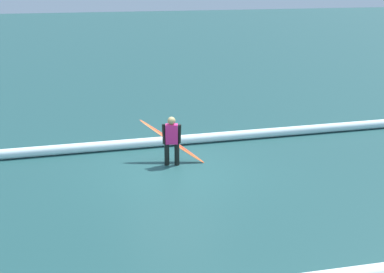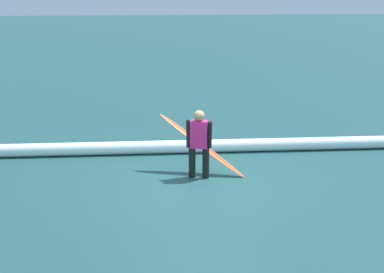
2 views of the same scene
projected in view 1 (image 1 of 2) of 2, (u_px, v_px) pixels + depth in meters
The scene contains 4 objects.
ground_plane at pixel (175, 171), 14.10m from camera, with size 142.94×142.94×0.00m, color #1C4545.
surfer at pixel (172, 138), 14.33m from camera, with size 0.50×0.28×1.40m.
surfboard at pixel (172, 141), 14.71m from camera, with size 1.79×1.08×1.21m.
wave_crest_foreground at pixel (86, 148), 15.57m from camera, with size 0.30×0.30×23.04m, color white.
Camera 1 is at (3.32, 12.80, 5.01)m, focal length 48.52 mm.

